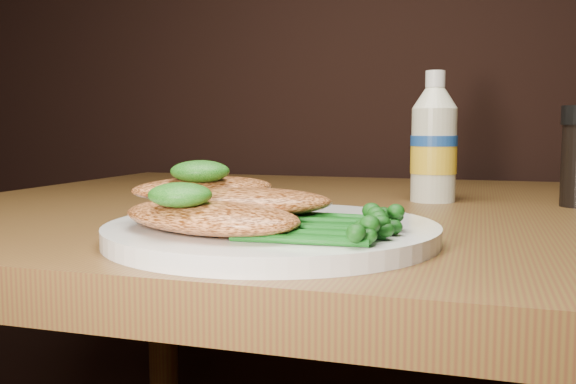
% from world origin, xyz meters
% --- Properties ---
extents(plate, '(0.27, 0.27, 0.01)m').
position_xyz_m(plate, '(-0.11, 0.80, 0.76)').
color(plate, silver).
rests_on(plate, dining_table).
extents(chicken_front, '(0.17, 0.12, 0.02)m').
position_xyz_m(chicken_front, '(-0.14, 0.74, 0.78)').
color(chicken_front, '#C97540').
rests_on(chicken_front, plate).
extents(chicken_mid, '(0.15, 0.10, 0.02)m').
position_xyz_m(chicken_mid, '(-0.13, 0.77, 0.78)').
color(chicken_mid, '#C97540').
rests_on(chicken_mid, plate).
extents(chicken_back, '(0.13, 0.13, 0.02)m').
position_xyz_m(chicken_back, '(-0.17, 0.80, 0.79)').
color(chicken_back, '#C97540').
rests_on(chicken_back, plate).
extents(pesto_front, '(0.05, 0.05, 0.02)m').
position_xyz_m(pesto_front, '(-0.15, 0.71, 0.79)').
color(pesto_front, '#083508').
rests_on(pesto_front, chicken_front).
extents(pesto_back, '(0.06, 0.06, 0.02)m').
position_xyz_m(pesto_back, '(-0.17, 0.78, 0.81)').
color(pesto_back, '#083508').
rests_on(pesto_back, chicken_back).
extents(broccolini_bundle, '(0.15, 0.12, 0.02)m').
position_xyz_m(broccolini_bundle, '(-0.06, 0.76, 0.77)').
color(broccolini_bundle, '#104D13').
rests_on(broccolini_bundle, plate).
extents(mayo_bottle, '(0.07, 0.07, 0.16)m').
position_xyz_m(mayo_bottle, '(-0.01, 1.11, 0.83)').
color(mayo_bottle, beige).
rests_on(mayo_bottle, dining_table).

